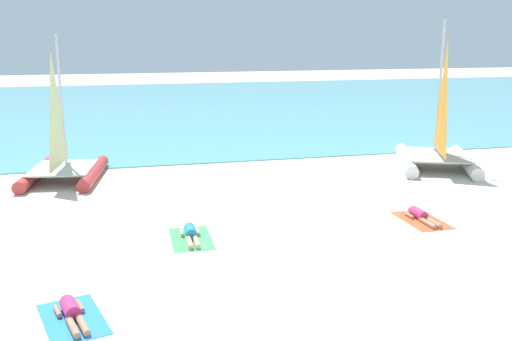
% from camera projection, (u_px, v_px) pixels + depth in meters
% --- Properties ---
extents(ground_plane, '(120.00, 120.00, 0.00)m').
position_uv_depth(ground_plane, '(229.00, 172.00, 22.76)').
color(ground_plane, beige).
extents(ocean_water, '(120.00, 40.00, 0.05)m').
position_uv_depth(ocean_water, '(175.00, 106.00, 43.27)').
color(ocean_water, '#5BB2C1').
rests_on(ocean_water, ground).
extents(sailboat_red, '(3.23, 4.52, 5.46)m').
position_uv_depth(sailboat_red, '(63.00, 160.00, 21.33)').
color(sailboat_red, '#CC3838').
rests_on(sailboat_red, ground).
extents(sailboat_white, '(4.52, 5.42, 6.05)m').
position_uv_depth(sailboat_white, '(437.00, 147.00, 23.32)').
color(sailboat_white, white).
rests_on(sailboat_white, ground).
extents(towel_left, '(1.58, 2.13, 0.01)m').
position_uv_depth(towel_left, '(73.00, 319.00, 11.06)').
color(towel_left, '#338CD8').
rests_on(towel_left, ground).
extents(sunbather_left, '(0.80, 1.55, 0.30)m').
position_uv_depth(sunbather_left, '(72.00, 312.00, 11.08)').
color(sunbather_left, '#D83372').
rests_on(sunbather_left, towel_left).
extents(towel_middle, '(1.14, 1.92, 0.01)m').
position_uv_depth(towel_middle, '(191.00, 239.00, 15.39)').
color(towel_middle, '#4CB266').
rests_on(towel_middle, ground).
extents(sunbather_middle, '(0.55, 1.56, 0.30)m').
position_uv_depth(sunbather_middle, '(191.00, 234.00, 15.42)').
color(sunbather_middle, '#268CCC').
rests_on(sunbather_middle, towel_middle).
extents(towel_right, '(1.15, 1.93, 0.01)m').
position_uv_depth(towel_right, '(422.00, 220.00, 16.90)').
color(towel_right, '#EA5933').
rests_on(towel_right, ground).
extents(sunbather_right, '(0.55, 1.56, 0.30)m').
position_uv_depth(sunbather_right, '(421.00, 216.00, 16.94)').
color(sunbather_right, '#D83372').
rests_on(sunbather_right, towel_right).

